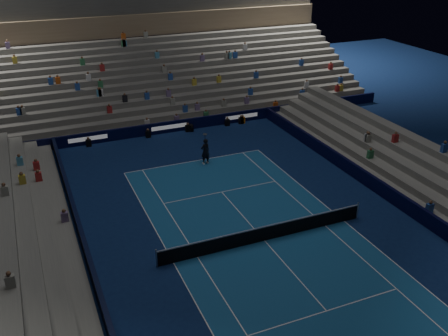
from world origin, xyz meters
name	(u,v)px	position (x,y,z in m)	size (l,w,h in m)	color
ground	(264,241)	(0.00, 0.00, 0.00)	(90.00, 90.00, 0.00)	#0C1D49
court_surface	(264,241)	(0.00, 0.00, 0.01)	(10.97, 23.77, 0.01)	#185088
sponsor_barrier_far	(169,127)	(0.00, 18.50, 0.50)	(44.00, 0.25, 1.00)	black
sponsor_barrier_east	(400,201)	(9.70, 0.00, 0.50)	(0.25, 37.00, 1.00)	black
sponsor_barrier_west	(93,274)	(-9.70, 0.00, 0.50)	(0.25, 37.00, 1.00)	black
grandstand_main	(140,70)	(0.00, 27.90, 3.38)	(44.00, 15.20, 11.20)	#63635E
grandstand_east	(443,185)	(13.17, 0.00, 0.92)	(5.00, 37.00, 2.50)	slate
grandstand_west	(18,285)	(-13.17, 0.00, 0.92)	(5.00, 37.00, 2.50)	slate
tennis_net	(265,233)	(0.00, 0.00, 0.50)	(12.90, 0.10, 1.10)	#B2B2B7
tennis_player	(205,151)	(0.63, 11.15, 1.01)	(0.74, 0.48, 2.03)	black
broadcast_camera	(191,128)	(1.87, 18.04, 0.29)	(0.44, 0.88, 0.56)	black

